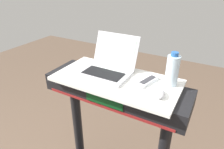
{
  "coord_description": "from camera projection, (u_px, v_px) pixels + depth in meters",
  "views": [
    {
      "loc": [
        0.5,
        -0.24,
        1.7
      ],
      "look_at": [
        0.0,
        0.65,
        1.18
      ],
      "focal_mm": 32.06,
      "sensor_mm": 36.0,
      "label": 1
    }
  ],
  "objects": [
    {
      "name": "desk_board",
      "position": [
        116.0,
        80.0,
        1.21
      ],
      "size": [
        0.75,
        0.38,
        0.02
      ],
      "primitive_type": "cube",
      "color": "white",
      "rests_on": "treadmill_base"
    },
    {
      "name": "laptop",
      "position": [
        108.0,
        66.0,
        1.26
      ],
      "size": [
        0.3,
        0.3,
        0.22
      ],
      "rotation": [
        0.0,
        0.0,
        0.08
      ],
      "color": "#B7B7BC",
      "rests_on": "desk_board"
    },
    {
      "name": "computer_mouse",
      "position": [
        159.0,
        93.0,
        1.03
      ],
      "size": [
        0.1,
        0.12,
        0.03
      ],
      "primitive_type": "ellipsoid",
      "rotation": [
        0.0,
        0.0,
        0.47
      ],
      "color": "#B2B2B7",
      "rests_on": "desk_board"
    },
    {
      "name": "water_bottle",
      "position": [
        172.0,
        70.0,
        1.1
      ],
      "size": [
        0.07,
        0.07,
        0.2
      ],
      "color": "silver",
      "rests_on": "desk_board"
    },
    {
      "name": "tv_remote",
      "position": [
        148.0,
        81.0,
        1.15
      ],
      "size": [
        0.09,
        0.17,
        0.02
      ],
      "color": "silver",
      "rests_on": "desk_board"
    }
  ]
}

